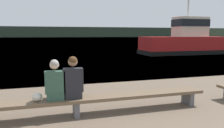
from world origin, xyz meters
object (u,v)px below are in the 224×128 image
Objects in this scene: tugboat_red at (186,42)px; shopping_bag at (37,97)px; person_right at (73,80)px; person_left at (55,83)px; bench_main at (76,101)px.

shopping_bag is at bearing 135.01° from tugboat_red.
person_right is 0.11× the size of tugboat_red.
tugboat_red reaches higher than person_right.
person_right is at bearing -0.38° from person_left.
person_left is at bearing -0.63° from shopping_bag.
bench_main is 0.87m from shopping_bag.
person_right is (-0.05, 0.01, 0.50)m from bench_main.
bench_main is at bearing 136.92° from tugboat_red.
tugboat_red is at bearing 45.64° from shopping_bag.
bench_main is at bearing -9.04° from person_right.
person_left is 4.22× the size of shopping_bag.
person_left is (-0.46, 0.01, 0.46)m from bench_main.
person_left reaches higher than shopping_bag.
person_right is (0.41, -0.00, 0.04)m from person_left.
person_left is 0.10× the size of tugboat_red.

